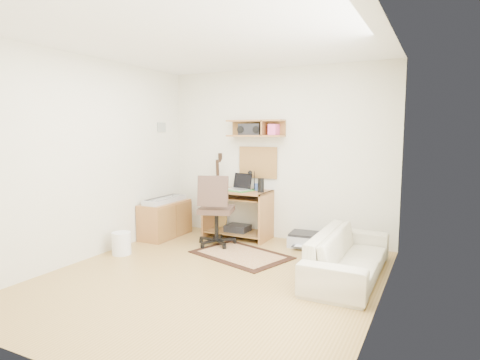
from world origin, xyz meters
The scene contains 22 objects.
floor centered at (0.00, 0.00, -0.01)m, with size 3.60×4.00×0.01m, color #B08A49.
ceiling centered at (0.00, 0.00, 2.60)m, with size 3.60×4.00×0.01m, color white.
back_wall centered at (0.00, 2.00, 1.30)m, with size 3.60×0.01×2.60m, color beige.
left_wall centered at (-1.80, 0.00, 1.30)m, with size 0.01×4.00×2.60m, color beige.
right_wall centered at (1.80, 0.00, 1.30)m, with size 0.01×4.00×2.60m, color beige.
wall_shelf centered at (-0.30, 1.88, 1.70)m, with size 0.90×0.25×0.26m, color #9F6938.
cork_board centered at (-0.30, 1.98, 1.17)m, with size 0.64×0.03×0.49m, color tan.
wall_photo centered at (-1.79, 1.50, 1.72)m, with size 0.02×0.20×0.15m, color #4C8CBF.
desk centered at (-0.53, 1.73, 0.38)m, with size 1.00×0.55×0.75m, color #9F6938, non-canonical shape.
laptop centered at (-0.52, 1.71, 0.88)m, with size 0.34×0.34×0.26m, color silver, non-canonical shape.
speaker centered at (-0.11, 1.68, 0.86)m, with size 0.10×0.10×0.21m, color black.
desk_lamp centered at (-0.31, 1.87, 0.90)m, with size 0.10×0.10×0.30m, color black, non-canonical shape.
pencil_cup centered at (-0.24, 1.83, 0.80)m, with size 0.08×0.08×0.11m, color #334D9A.
boombox centered at (-0.38, 1.87, 1.68)m, with size 0.35×0.16×0.18m, color black.
rug centered at (-0.07, 0.92, 0.01)m, with size 1.24×0.83×0.02m, color tan.
task_chair centered at (-0.60, 1.20, 0.53)m, with size 0.54×0.54×1.06m, color #3E2D24, non-canonical shape.
cabinet centered at (-1.58, 1.27, 0.28)m, with size 0.40×0.90×0.55m, color #9F6938.
music_keyboard centered at (-1.58, 1.27, 0.59)m, with size 0.25×0.81×0.07m, color #B2B5BA.
guitar centered at (-0.99, 1.86, 0.66)m, with size 0.35×0.22×1.31m, color olive, non-canonical shape.
waste_basket centered at (-1.53, 0.24, 0.15)m, with size 0.25×0.25×0.30m, color white.
printer centered at (0.59, 1.73, 0.09)m, with size 0.50×0.39×0.19m, color #A5A8AA.
sofa centered at (1.38, 0.76, 0.34)m, with size 1.74×0.51×0.68m, color beige.
Camera 1 is at (2.28, -3.80, 1.65)m, focal length 30.31 mm.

